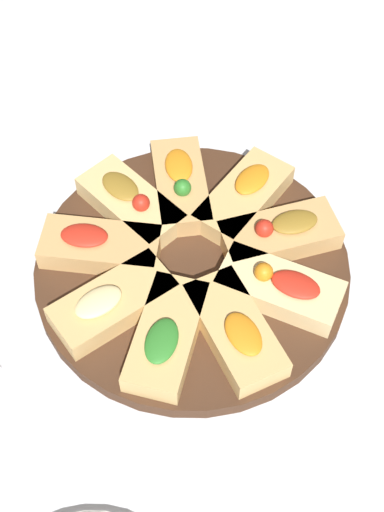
# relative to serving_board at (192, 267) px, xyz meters

# --- Properties ---
(ground_plane) EXTENTS (3.00, 3.00, 0.00)m
(ground_plane) POSITION_rel_serving_board_xyz_m (0.00, 0.00, -0.01)
(ground_plane) COLOR silver
(serving_board) EXTENTS (0.32, 0.32, 0.02)m
(serving_board) POSITION_rel_serving_board_xyz_m (0.00, 0.00, 0.00)
(serving_board) COLOR #422819
(serving_board) RESTS_ON ground_plane
(focaccia_slice_0) EXTENTS (0.08, 0.13, 0.04)m
(focaccia_slice_0) POSITION_rel_serving_board_xyz_m (-0.03, 0.09, 0.02)
(focaccia_slice_0) COLOR #E5C689
(focaccia_slice_0) RESTS_ON serving_board
(focaccia_slice_1) EXTENTS (0.13, 0.11, 0.04)m
(focaccia_slice_1) POSITION_rel_serving_board_xyz_m (-0.08, 0.05, 0.02)
(focaccia_slice_1) COLOR tan
(focaccia_slice_1) RESTS_ON serving_board
(focaccia_slice_2) EXTENTS (0.12, 0.06, 0.03)m
(focaccia_slice_2) POSITION_rel_serving_board_xyz_m (-0.09, -0.01, 0.02)
(focaccia_slice_2) COLOR tan
(focaccia_slice_2) RESTS_ON serving_board
(focaccia_slice_3) EXTENTS (0.12, 0.12, 0.04)m
(focaccia_slice_3) POSITION_rel_serving_board_xyz_m (-0.06, -0.07, 0.02)
(focaccia_slice_3) COLOR tan
(focaccia_slice_3) RESTS_ON serving_board
(focaccia_slice_4) EXTENTS (0.06, 0.12, 0.04)m
(focaccia_slice_4) POSITION_rel_serving_board_xyz_m (-0.01, -0.09, 0.02)
(focaccia_slice_4) COLOR #DBB775
(focaccia_slice_4) RESTS_ON serving_board
(focaccia_slice_5) EXTENTS (0.11, 0.13, 0.03)m
(focaccia_slice_5) POSITION_rel_serving_board_xyz_m (0.05, -0.08, 0.02)
(focaccia_slice_5) COLOR tan
(focaccia_slice_5) RESTS_ON serving_board
(focaccia_slice_6) EXTENTS (0.13, 0.08, 0.03)m
(focaccia_slice_6) POSITION_rel_serving_board_xyz_m (0.09, -0.02, 0.02)
(focaccia_slice_6) COLOR tan
(focaccia_slice_6) RESTS_ON serving_board
(focaccia_slice_7) EXTENTS (0.13, 0.10, 0.03)m
(focaccia_slice_7) POSITION_rel_serving_board_xyz_m (0.09, 0.04, 0.02)
(focaccia_slice_7) COLOR tan
(focaccia_slice_7) RESTS_ON serving_board
(focaccia_slice_8) EXTENTS (0.10, 0.13, 0.03)m
(focaccia_slice_8) POSITION_rel_serving_board_xyz_m (0.04, 0.09, 0.02)
(focaccia_slice_8) COLOR tan
(focaccia_slice_8) RESTS_ON serving_board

